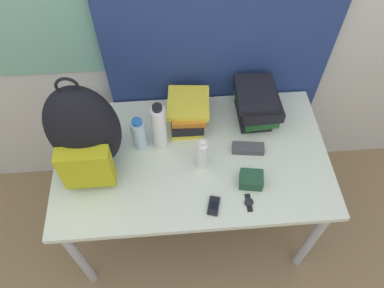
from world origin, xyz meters
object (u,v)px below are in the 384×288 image
Objects in this scene: sunglasses_case at (248,148)px; sports_bottle at (159,127)px; camera_pouch at (251,180)px; wristwatch at (249,202)px; backpack at (84,133)px; book_stack_left at (187,110)px; book_stack_center at (256,103)px; cell_phone at (214,206)px; sunscreen_bottle at (202,155)px; water_bottle at (139,134)px.

sports_bottle is at bearing 169.90° from sunglasses_case.
camera_pouch reaches higher than wristwatch.
wristwatch is at bearing -20.93° from backpack.
book_stack_left is 0.36m from sunglasses_case.
book_stack_center is 0.41m from camera_pouch.
book_stack_left is 2.36× the size of camera_pouch.
cell_phone is at bearing -177.97° from wristwatch.
sunscreen_bottle is (0.19, -0.14, -0.05)m from sports_bottle.
cell_phone is at bearing -26.83° from backpack.
camera_pouch is (0.40, -0.25, -0.10)m from sports_bottle.
cell_phone is (0.08, -0.50, -0.06)m from book_stack_left.
book_stack_left is at bearing 99.37° from cell_phone.
wristwatch is at bearing -98.55° from sunglasses_case.
book_stack_left is at bearing 30.88° from water_bottle.
water_bottle is 0.60m from wristwatch.
backpack reaches higher than water_bottle.
backpack is 0.63m from cell_phone.
book_stack_center is 1.51× the size of sunscreen_bottle.
book_stack_left is 1.44× the size of water_bottle.
camera_pouch is at bearing 30.05° from cell_phone.
water_bottle is at bearing 143.18° from wristwatch.
book_stack_left is 0.29m from sunscreen_bottle.
backpack is 0.76m from sunglasses_case.
sunscreen_bottle reaches higher than sunglasses_case.
water_bottle is at bearing 131.34° from cell_phone.
sports_bottle is 2.90× the size of cell_phone.
backpack is at bearing 159.07° from wristwatch.
sunscreen_bottle is (0.28, -0.14, -0.00)m from water_bottle.
cell_phone is at bearing -149.95° from camera_pouch.
backpack reaches higher than camera_pouch.
backpack is 0.76m from camera_pouch.
wristwatch is (0.24, -0.49, -0.07)m from book_stack_left.
camera_pouch is at bearing -12.97° from backpack.
backpack reaches higher than sunglasses_case.
book_stack_center is at bearing 43.28° from sunscreen_bottle.
cell_phone is (0.22, -0.36, -0.12)m from sports_bottle.
book_stack_center reaches higher than sunglasses_case.
book_stack_center reaches higher than wristwatch.
camera_pouch is 0.10m from wristwatch.
camera_pouch is (-0.02, -0.18, 0.01)m from sunglasses_case.
cell_phone is at bearing -124.98° from sunglasses_case.
water_bottle is 0.67× the size of sports_bottle.
camera_pouch is (-0.08, -0.39, -0.06)m from book_stack_center.
sunscreen_bottle is 1.63× the size of camera_pouch.
backpack is 2.91× the size of water_bottle.
book_stack_left is 0.21m from sports_bottle.
water_bottle reaches higher than book_stack_center.
water_bottle reaches higher than camera_pouch.
sunscreen_bottle is 0.25m from camera_pouch.
water_bottle is (-0.58, -0.14, -0.01)m from book_stack_center.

